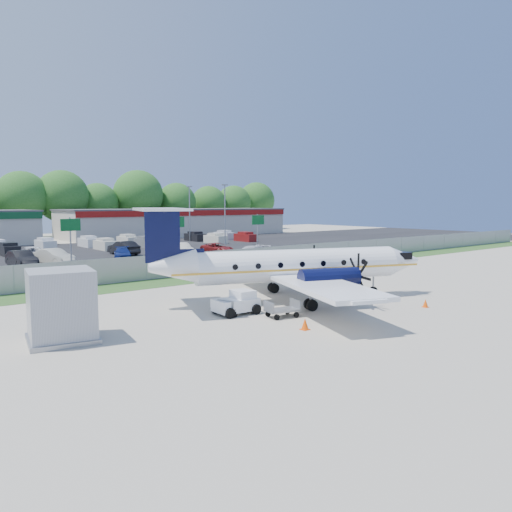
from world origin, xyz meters
TOP-DOWN VIEW (x-y plane):
  - ground at (0.00, 0.00)m, footprint 170.00×170.00m
  - grass_verge at (0.00, 12.00)m, footprint 170.00×4.00m
  - access_road at (0.00, 19.00)m, footprint 170.00×8.00m
  - parking_lot at (0.00, 40.00)m, footprint 170.00×32.00m
  - perimeter_fence at (0.00, 14.00)m, footprint 120.00×0.06m
  - building_east at (26.00, 61.98)m, footprint 44.40×12.40m
  - sign_left at (-8.00, 22.91)m, footprint 1.80×0.26m
  - sign_mid at (3.00, 22.91)m, footprint 1.80×0.26m
  - sign_right at (14.00, 22.91)m, footprint 1.80×0.26m
  - light_pole_ne at (20.00, 38.00)m, footprint 0.90×0.35m
  - light_pole_se at (20.00, 48.00)m, footprint 0.90×0.35m
  - tree_line at (0.00, 74.00)m, footprint 112.00×6.00m
  - aircraft at (-1.74, 0.20)m, footprint 19.36×18.84m
  - pushback_tug at (-6.76, -0.65)m, footprint 2.52×1.86m
  - baggage_cart_near at (-5.38, -2.90)m, footprint 1.94×1.39m
  - baggage_cart_far at (-6.96, -0.65)m, footprint 2.04×1.58m
  - service_container at (-16.33, -0.17)m, footprint 3.43×3.43m
  - cone_nose at (3.09, -6.38)m, footprint 0.35×0.35m
  - cone_port_wing at (-6.34, -5.65)m, footprint 0.40×0.40m
  - cone_starboard_wing at (-1.16, 8.43)m, footprint 0.34×0.34m
  - road_car_mid at (10.30, 19.70)m, footprint 5.85×3.63m
  - road_car_east at (28.47, 16.63)m, footprint 4.83×2.66m
  - parked_car_a at (-10.76, 28.98)m, footprint 2.01×5.14m
  - parked_car_b at (-7.62, 29.30)m, footprint 3.17×5.30m
  - parked_car_c at (-0.01, 29.80)m, footprint 3.40×4.82m
  - parked_car_d at (6.79, 28.42)m, footprint 2.39×5.05m
  - parked_car_e at (11.75, 28.12)m, footprint 2.40×4.94m
  - parked_car_f at (-8.38, 34.28)m, footprint 3.51×6.10m
  - parked_car_g at (2.09, 34.15)m, footprint 2.18×5.26m
  - far_parking_rows at (0.00, 45.00)m, footprint 56.00×10.00m

SIDE VIEW (x-z plane):
  - ground at x=0.00m, z-range 0.00..0.00m
  - tree_line at x=0.00m, z-range -7.00..7.00m
  - road_car_mid at x=10.30m, z-range -0.79..0.79m
  - road_car_east at x=28.47m, z-range -0.75..0.75m
  - parked_car_a at x=-10.76m, z-range -0.83..0.83m
  - parked_car_b at x=-7.62m, z-range -0.82..0.82m
  - parked_car_c at x=-0.01m, z-range -0.65..0.65m
  - parked_car_d at x=6.79m, z-range -0.80..0.80m
  - parked_car_e at x=11.75m, z-range -0.68..0.68m
  - parked_car_f at x=-8.38m, z-range -0.80..0.80m
  - parked_car_g at x=2.09m, z-range -0.85..0.85m
  - far_parking_rows at x=0.00m, z-range -0.80..0.80m
  - grass_verge at x=0.00m, z-range 0.00..0.02m
  - access_road at x=0.00m, z-range 0.00..0.02m
  - parking_lot at x=0.00m, z-range 0.00..0.02m
  - cone_starboard_wing at x=-1.16m, z-range -0.01..0.47m
  - cone_nose at x=3.09m, z-range -0.01..0.48m
  - cone_port_wing at x=-6.34m, z-range -0.02..0.56m
  - baggage_cart_near at x=-5.38m, z-range -0.03..0.90m
  - baggage_cart_far at x=-6.96m, z-range -0.03..0.91m
  - pushback_tug at x=-6.76m, z-range -0.03..1.29m
  - perimeter_fence at x=0.00m, z-range 0.01..2.00m
  - service_container at x=-16.33m, z-range -0.11..3.16m
  - aircraft at x=-1.74m, z-range -0.68..5.28m
  - building_east at x=26.00m, z-range 0.01..5.25m
  - sign_left at x=-8.00m, z-range 1.11..6.11m
  - sign_mid at x=3.00m, z-range 1.11..6.11m
  - sign_right at x=14.00m, z-range 1.11..6.11m
  - light_pole_ne at x=20.00m, z-range 0.69..9.78m
  - light_pole_se at x=20.00m, z-range 0.69..9.78m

